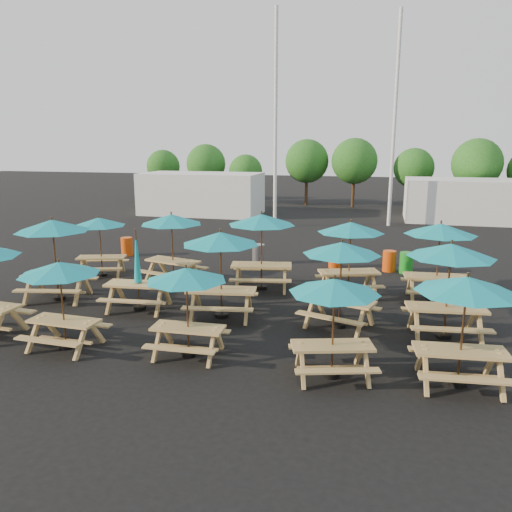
% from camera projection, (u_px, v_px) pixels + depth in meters
% --- Properties ---
extents(ground, '(120.00, 120.00, 0.00)m').
position_uv_depth(ground, '(244.00, 300.00, 15.63)').
color(ground, black).
rests_on(ground, ground).
extents(picnic_unit_1, '(2.63, 2.63, 2.57)m').
position_uv_depth(picnic_unit_1, '(53.00, 230.00, 15.24)').
color(picnic_unit_1, '#B3824F').
rests_on(picnic_unit_1, ground).
extents(picnic_unit_2, '(2.40, 2.40, 2.20)m').
position_uv_depth(picnic_unit_2, '(99.00, 225.00, 18.10)').
color(picnic_unit_2, '#B3824F').
rests_on(picnic_unit_2, ground).
extents(picnic_unit_3, '(1.96, 1.96, 2.16)m').
position_uv_depth(picnic_unit_3, '(60.00, 274.00, 11.61)').
color(picnic_unit_3, '#B3824F').
rests_on(picnic_unit_3, ground).
extents(picnic_unit_4, '(2.04, 1.82, 2.42)m').
position_uv_depth(picnic_unit_4, '(138.00, 277.00, 14.58)').
color(picnic_unit_4, '#B3824F').
rests_on(picnic_unit_4, ground).
extents(picnic_unit_5, '(2.60, 2.60, 2.46)m').
position_uv_depth(picnic_unit_5, '(171.00, 223.00, 17.15)').
color(picnic_unit_5, '#B3824F').
rests_on(picnic_unit_5, ground).
extents(picnic_unit_6, '(1.91, 1.91, 2.13)m').
position_uv_depth(picnic_unit_6, '(186.00, 280.00, 11.19)').
color(picnic_unit_6, '#B3824F').
rests_on(picnic_unit_6, ground).
extents(picnic_unit_7, '(2.45, 2.45, 2.47)m').
position_uv_depth(picnic_unit_7, '(221.00, 244.00, 13.68)').
color(picnic_unit_7, '#B3824F').
rests_on(picnic_unit_7, ground).
extents(picnic_unit_8, '(2.61, 2.61, 2.57)m').
position_uv_depth(picnic_unit_8, '(262.00, 224.00, 16.39)').
color(picnic_unit_8, '#B3824F').
rests_on(picnic_unit_8, ground).
extents(picnic_unit_9, '(2.34, 2.34, 2.17)m').
position_uv_depth(picnic_unit_9, '(334.00, 292.00, 10.15)').
color(picnic_unit_9, '#B3824F').
rests_on(picnic_unit_9, ground).
extents(picnic_unit_10, '(2.56, 2.56, 2.35)m').
position_uv_depth(picnic_unit_10, '(342.00, 254.00, 12.95)').
color(picnic_unit_10, '#B3824F').
rests_on(picnic_unit_10, ground).
extents(picnic_unit_11, '(2.68, 2.68, 2.42)m').
position_uv_depth(picnic_unit_11, '(351.00, 232.00, 15.71)').
color(picnic_unit_11, '#B3824F').
rests_on(picnic_unit_11, ground).
extents(picnic_unit_12, '(2.20, 2.20, 2.32)m').
position_uv_depth(picnic_unit_12, '(466.00, 291.00, 9.75)').
color(picnic_unit_12, '#B3824F').
rests_on(picnic_unit_12, ground).
extents(picnic_unit_13, '(2.38, 2.38, 2.46)m').
position_uv_depth(picnic_unit_13, '(451.00, 256.00, 12.21)').
color(picnic_unit_13, '#B3824F').
rests_on(picnic_unit_13, ground).
extents(picnic_unit_14, '(2.33, 2.33, 2.48)m').
position_uv_depth(picnic_unit_14, '(440.00, 234.00, 15.07)').
color(picnic_unit_14, '#B3824F').
rests_on(picnic_unit_14, ground).
extents(waste_bin_0, '(0.50, 0.50, 0.80)m').
position_uv_depth(waste_bin_0, '(127.00, 247.00, 21.76)').
color(waste_bin_0, '#D6460C').
rests_on(waste_bin_0, ground).
extents(waste_bin_1, '(0.50, 0.50, 0.80)m').
position_uv_depth(waste_bin_1, '(258.00, 254.00, 20.30)').
color(waste_bin_1, gray).
rests_on(waste_bin_1, ground).
extents(waste_bin_2, '(0.50, 0.50, 0.80)m').
position_uv_depth(waste_bin_2, '(335.00, 258.00, 19.67)').
color(waste_bin_2, '#D6460C').
rests_on(waste_bin_2, ground).
extents(waste_bin_3, '(0.50, 0.50, 0.80)m').
position_uv_depth(waste_bin_3, '(389.00, 261.00, 19.10)').
color(waste_bin_3, '#D6460C').
rests_on(waste_bin_3, ground).
extents(waste_bin_4, '(0.50, 0.50, 0.80)m').
position_uv_depth(waste_bin_4, '(406.00, 263.00, 18.82)').
color(waste_bin_4, '#198B1F').
rests_on(waste_bin_4, ground).
extents(mast_0, '(0.20, 0.20, 12.00)m').
position_uv_depth(mast_0, '(276.00, 121.00, 28.01)').
color(mast_0, silver).
rests_on(mast_0, ground).
extents(mast_1, '(0.20, 0.20, 12.00)m').
position_uv_depth(mast_1, '(395.00, 121.00, 28.36)').
color(mast_1, silver).
rests_on(mast_1, ground).
extents(event_tent_0, '(8.00, 4.00, 2.80)m').
position_uv_depth(event_tent_0, '(202.00, 194.00, 34.24)').
color(event_tent_0, silver).
rests_on(event_tent_0, ground).
extents(event_tent_1, '(7.00, 4.00, 2.60)m').
position_uv_depth(event_tent_1, '(463.00, 200.00, 31.17)').
color(event_tent_1, silver).
rests_on(event_tent_1, ground).
extents(tree_0, '(2.80, 2.80, 4.24)m').
position_uv_depth(tree_0, '(163.00, 167.00, 42.21)').
color(tree_0, '#382314').
rests_on(tree_0, ground).
extents(tree_1, '(3.11, 3.11, 4.72)m').
position_uv_depth(tree_1, '(206.00, 164.00, 39.84)').
color(tree_1, '#382314').
rests_on(tree_1, ground).
extents(tree_2, '(2.59, 2.59, 3.93)m').
position_uv_depth(tree_2, '(246.00, 171.00, 38.93)').
color(tree_2, '#382314').
rests_on(tree_2, ground).
extents(tree_3, '(3.36, 3.36, 5.09)m').
position_uv_depth(tree_3, '(307.00, 161.00, 38.66)').
color(tree_3, '#382314').
rests_on(tree_3, ground).
extents(tree_4, '(3.41, 3.41, 5.17)m').
position_uv_depth(tree_4, '(354.00, 161.00, 37.35)').
color(tree_4, '#382314').
rests_on(tree_4, ground).
extents(tree_5, '(2.94, 2.94, 4.45)m').
position_uv_depth(tree_5, '(414.00, 168.00, 36.82)').
color(tree_5, '#382314').
rests_on(tree_5, ground).
extents(tree_6, '(3.38, 3.38, 5.13)m').
position_uv_depth(tree_6, '(477.00, 163.00, 34.09)').
color(tree_6, '#382314').
rests_on(tree_6, ground).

